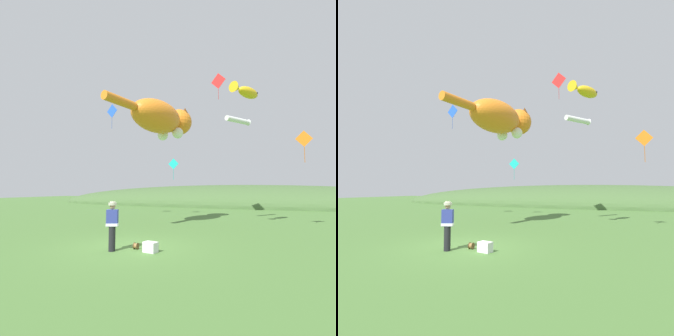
{
  "view_description": "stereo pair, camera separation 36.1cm",
  "coord_description": "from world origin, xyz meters",
  "views": [
    {
      "loc": [
        5.26,
        -8.87,
        2.22
      ],
      "look_at": [
        0.0,
        4.0,
        3.35
      ],
      "focal_mm": 28.0,
      "sensor_mm": 36.0,
      "label": 1
    },
    {
      "loc": [
        5.59,
        -8.73,
        2.22
      ],
      "look_at": [
        0.0,
        4.0,
        3.35
      ],
      "focal_mm": 28.0,
      "sensor_mm": 36.0,
      "label": 2
    }
  ],
  "objects": [
    {
      "name": "ground_plane",
      "position": [
        0.0,
        0.0,
        0.0
      ],
      "size": [
        120.0,
        120.0,
        0.0
      ],
      "primitive_type": "plane",
      "color": "#477033"
    },
    {
      "name": "distant_hill_ridge",
      "position": [
        0.0,
        28.02,
        0.0
      ],
      "size": [
        57.18,
        14.01,
        5.63
      ],
      "color": "#426033",
      "rests_on": "ground"
    },
    {
      "name": "festival_attendant",
      "position": [
        -0.24,
        -0.75,
        0.95
      ],
      "size": [
        0.49,
        0.4,
        1.77
      ],
      "color": "black",
      "rests_on": "ground"
    },
    {
      "name": "kite_spool",
      "position": [
        0.42,
        -0.16,
        0.12
      ],
      "size": [
        0.15,
        0.24,
        0.24
      ],
      "color": "olive",
      "rests_on": "ground"
    },
    {
      "name": "picnic_cooler",
      "position": [
        1.12,
        -0.38,
        0.18
      ],
      "size": [
        0.54,
        0.41,
        0.36
      ],
      "color": "white",
      "rests_on": "ground"
    },
    {
      "name": "kite_giant_cat",
      "position": [
        -1.39,
        6.4,
        6.77
      ],
      "size": [
        3.09,
        7.75,
        2.39
      ],
      "color": "orange"
    },
    {
      "name": "kite_fish_windsock",
      "position": [
        3.83,
        6.65,
        7.92
      ],
      "size": [
        1.65,
        2.37,
        0.72
      ],
      "color": "gold"
    },
    {
      "name": "kite_tube_streamer",
      "position": [
        3.03,
        9.5,
        6.99
      ],
      "size": [
        1.57,
        2.09,
        0.44
      ],
      "color": "white"
    },
    {
      "name": "kite_diamond_red",
      "position": [
        1.22,
        11.91,
        11.04
      ],
      "size": [
        1.27,
        0.41,
        2.23
      ],
      "color": "red"
    },
    {
      "name": "kite_diamond_orange",
      "position": [
        6.86,
        7.63,
        5.05
      ],
      "size": [
        0.92,
        0.17,
        1.83
      ],
      "color": "orange"
    },
    {
      "name": "kite_diamond_blue",
      "position": [
        -6.8,
        8.64,
        8.53
      ],
      "size": [
        1.11,
        0.23,
        2.03
      ],
      "color": "blue"
    },
    {
      "name": "kite_diamond_teal",
      "position": [
        -2.94,
        12.46,
        4.41
      ],
      "size": [
        0.95,
        0.03,
        1.85
      ],
      "color": "#19BFBF"
    }
  ]
}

